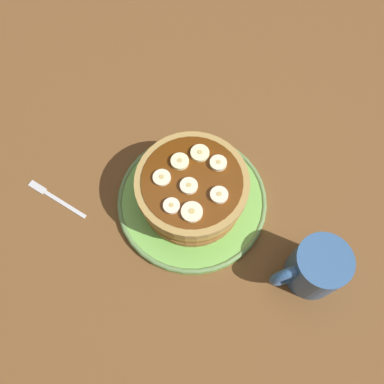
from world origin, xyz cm
name	(u,v)px	position (x,y,z in cm)	size (l,w,h in cm)	color
ground_plane	(192,205)	(0.00, 0.00, -1.50)	(140.00, 140.00, 3.00)	brown
plate	(192,200)	(0.00, 0.00, 0.81)	(27.01, 27.01, 1.51)	#72B74C
pancake_stack	(192,190)	(-0.05, 0.06, 5.27)	(19.26, 19.81, 7.83)	#976331
banana_slice_0	(189,186)	(0.80, 0.96, 9.33)	(2.91, 2.91, 0.89)	beige
banana_slice_1	(218,163)	(-4.98, -1.68, 9.39)	(2.85, 2.85, 1.00)	beige
banana_slice_2	(162,178)	(4.62, -1.71, 9.27)	(2.95, 2.95, 0.77)	beige
banana_slice_3	(192,212)	(1.57, 5.43, 9.36)	(3.44, 3.44, 0.94)	beige
banana_slice_4	(219,195)	(-3.39, 3.83, 9.37)	(2.92, 2.92, 0.96)	#FBE3C1
banana_slice_5	(180,162)	(1.04, -3.72, 9.37)	(3.03, 3.03, 0.96)	#F5F0B2
banana_slice_6	(172,206)	(4.37, 3.54, 9.33)	(2.67, 2.67, 0.89)	#FAE3C5
banana_slice_7	(200,153)	(-2.61, -4.35, 9.32)	(3.17, 3.17, 0.87)	#F5EEB3
coffee_mug	(315,268)	(-15.05, 18.21, 4.91)	(12.39, 8.72, 9.54)	#33598C
fork	(54,197)	(24.23, -7.82, 0.25)	(9.46, 10.29, 0.50)	silver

